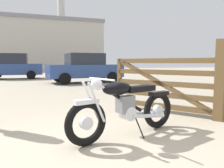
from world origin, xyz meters
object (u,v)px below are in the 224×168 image
Objects in this scene: white_estate_far at (12,66)px; timber_gate at (174,83)px; silver_sedan_mid at (85,68)px; vintage_motorcycle at (126,108)px.

timber_gate is at bearing -69.02° from white_estate_far.
white_estate_far is at bearing -52.35° from silver_sedan_mid.
timber_gate is 0.55× the size of white_estate_far.
silver_sedan_mid is 1.10× the size of white_estate_far.
white_estate_far reaches higher than silver_sedan_mid.
white_estate_far is (-2.95, 13.99, 0.47)m from vintage_motorcycle.
vintage_motorcycle is 0.93× the size of timber_gate.
silver_sedan_mid reaches higher than vintage_motorcycle.
vintage_motorcycle is 1.90m from timber_gate.
white_estate_far reaches higher than timber_gate.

